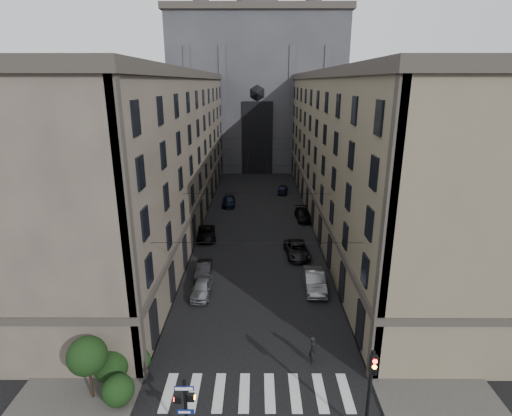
{
  "coord_description": "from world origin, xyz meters",
  "views": [
    {
      "loc": [
        -0.01,
        -14.2,
        17.57
      ],
      "look_at": [
        -0.08,
        10.95,
        9.58
      ],
      "focal_mm": 28.0,
      "sensor_mm": 36.0,
      "label": 1
    }
  ],
  "objects_px": {
    "pedestrian_signal_left": "(186,407)",
    "pedestrian": "(313,350)",
    "traffic_light_right": "(370,385)",
    "car_right_far": "(283,189)",
    "car_right_near": "(315,281)",
    "car_right_midnear": "(297,250)",
    "gothic_tower": "(257,80)",
    "car_left_midfar": "(206,233)",
    "car_left_midnear": "(204,270)",
    "car_left_near": "(202,288)",
    "car_left_far": "(229,201)",
    "car_right_midfar": "(303,215)"
  },
  "relations": [
    {
      "from": "traffic_light_right",
      "to": "pedestrian",
      "type": "height_order",
      "value": "traffic_light_right"
    },
    {
      "from": "car_right_midnear",
      "to": "car_left_midfar",
      "type": "bearing_deg",
      "value": 150.06
    },
    {
      "from": "car_right_near",
      "to": "pedestrian",
      "type": "relative_size",
      "value": 2.49
    },
    {
      "from": "pedestrian_signal_left",
      "to": "car_right_far",
      "type": "xyz_separation_m",
      "value": [
        7.71,
        47.69,
        -1.68
      ]
    },
    {
      "from": "gothic_tower",
      "to": "car_right_midfar",
      "type": "distance_m",
      "value": 43.01
    },
    {
      "from": "pedestrian_signal_left",
      "to": "car_right_far",
      "type": "distance_m",
      "value": 48.34
    },
    {
      "from": "gothic_tower",
      "to": "car_right_midfar",
      "type": "xyz_separation_m",
      "value": [
        6.15,
        -38.98,
        -17.11
      ]
    },
    {
      "from": "traffic_light_right",
      "to": "car_left_far",
      "type": "height_order",
      "value": "traffic_light_right"
    },
    {
      "from": "car_right_far",
      "to": "car_left_midfar",
      "type": "bearing_deg",
      "value": -110.22
    },
    {
      "from": "car_right_midnear",
      "to": "car_right_far",
      "type": "xyz_separation_m",
      "value": [
        0.0,
        24.75,
        -0.05
      ]
    },
    {
      "from": "car_left_midnear",
      "to": "pedestrian",
      "type": "height_order",
      "value": "pedestrian"
    },
    {
      "from": "gothic_tower",
      "to": "car_left_far",
      "type": "xyz_separation_m",
      "value": [
        -4.2,
        -32.5,
        -17.15
      ]
    },
    {
      "from": "traffic_light_right",
      "to": "car_left_midfar",
      "type": "relative_size",
      "value": 1.12
    },
    {
      "from": "car_right_near",
      "to": "car_right_midnear",
      "type": "height_order",
      "value": "car_right_near"
    },
    {
      "from": "traffic_light_right",
      "to": "car_right_far",
      "type": "height_order",
      "value": "traffic_light_right"
    },
    {
      "from": "car_left_midnear",
      "to": "car_right_midnear",
      "type": "xyz_separation_m",
      "value": [
        9.23,
        4.61,
        0.05
      ]
    },
    {
      "from": "car_right_far",
      "to": "traffic_light_right",
      "type": "bearing_deg",
      "value": -81.48
    },
    {
      "from": "gothic_tower",
      "to": "pedestrian",
      "type": "height_order",
      "value": "gothic_tower"
    },
    {
      "from": "traffic_light_right",
      "to": "car_left_midnear",
      "type": "xyz_separation_m",
      "value": [
        -10.63,
        17.91,
        -2.65
      ]
    },
    {
      "from": "car_right_midnear",
      "to": "car_right_midfar",
      "type": "distance_m",
      "value": 11.7
    },
    {
      "from": "car_right_midfar",
      "to": "car_right_far",
      "type": "height_order",
      "value": "car_right_midfar"
    },
    {
      "from": "pedestrian_signal_left",
      "to": "car_right_midfar",
      "type": "xyz_separation_m",
      "value": [
        9.66,
        34.48,
        -1.63
      ]
    },
    {
      "from": "car_right_near",
      "to": "car_left_far",
      "type": "bearing_deg",
      "value": 111.41
    },
    {
      "from": "car_left_midnear",
      "to": "car_left_midfar",
      "type": "relative_size",
      "value": 0.84
    },
    {
      "from": "pedestrian_signal_left",
      "to": "car_left_midnear",
      "type": "xyz_separation_m",
      "value": [
        -1.52,
        18.33,
        -1.68
      ]
    },
    {
      "from": "pedestrian_signal_left",
      "to": "pedestrian",
      "type": "bearing_deg",
      "value": 40.96
    },
    {
      "from": "car_left_far",
      "to": "car_right_far",
      "type": "height_order",
      "value": "car_left_far"
    },
    {
      "from": "pedestrian_signal_left",
      "to": "car_left_near",
      "type": "relative_size",
      "value": 1.0
    },
    {
      "from": "car_right_midfar",
      "to": "car_left_far",
      "type": "bearing_deg",
      "value": 144.38
    },
    {
      "from": "car_left_near",
      "to": "car_left_far",
      "type": "bearing_deg",
      "value": 91.53
    },
    {
      "from": "car_right_midnear",
      "to": "car_right_midfar",
      "type": "relative_size",
      "value": 1.05
    },
    {
      "from": "car_right_near",
      "to": "pedestrian",
      "type": "bearing_deg",
      "value": -97.5
    },
    {
      "from": "traffic_light_right",
      "to": "pedestrian",
      "type": "xyz_separation_m",
      "value": [
        -1.99,
        5.76,
        -2.31
      ]
    },
    {
      "from": "gothic_tower",
      "to": "car_right_midnear",
      "type": "height_order",
      "value": "gothic_tower"
    },
    {
      "from": "gothic_tower",
      "to": "car_right_midfar",
      "type": "bearing_deg",
      "value": -81.04
    },
    {
      "from": "car_left_midnear",
      "to": "car_right_near",
      "type": "height_order",
      "value": "car_right_near"
    },
    {
      "from": "car_left_near",
      "to": "car_right_midfar",
      "type": "relative_size",
      "value": 0.84
    },
    {
      "from": "traffic_light_right",
      "to": "car_left_far",
      "type": "xyz_separation_m",
      "value": [
        -9.8,
        40.54,
        -2.64
      ]
    },
    {
      "from": "car_left_midnear",
      "to": "car_right_near",
      "type": "distance_m",
      "value": 10.39
    },
    {
      "from": "traffic_light_right",
      "to": "car_left_near",
      "type": "bearing_deg",
      "value": 125.7
    },
    {
      "from": "car_left_midfar",
      "to": "car_right_far",
      "type": "relative_size",
      "value": 1.23
    },
    {
      "from": "car_left_near",
      "to": "car_left_midnear",
      "type": "bearing_deg",
      "value": 97.53
    },
    {
      "from": "car_left_midnear",
      "to": "car_left_far",
      "type": "relative_size",
      "value": 0.87
    },
    {
      "from": "car_left_midnear",
      "to": "car_right_midnear",
      "type": "relative_size",
      "value": 0.78
    },
    {
      "from": "car_left_midnear",
      "to": "car_right_midnear",
      "type": "height_order",
      "value": "car_right_midnear"
    },
    {
      "from": "gothic_tower",
      "to": "traffic_light_right",
      "type": "relative_size",
      "value": 11.15
    },
    {
      "from": "car_right_near",
      "to": "pedestrian",
      "type": "distance_m",
      "value": 9.85
    },
    {
      "from": "traffic_light_right",
      "to": "car_left_near",
      "type": "height_order",
      "value": "traffic_light_right"
    },
    {
      "from": "car_left_midfar",
      "to": "car_right_midnear",
      "type": "height_order",
      "value": "car_right_midnear"
    },
    {
      "from": "car_left_near",
      "to": "car_right_midfar",
      "type": "xyz_separation_m",
      "value": [
        10.88,
        19.68,
        0.01
      ]
    }
  ]
}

